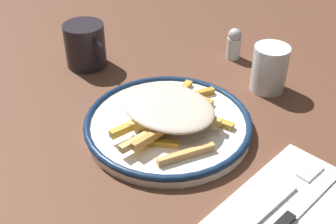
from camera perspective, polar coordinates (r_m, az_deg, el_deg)
ground_plane at (r=0.76m, az=-0.00°, el=-2.28°), size 2.60×2.60×0.00m
plate at (r=0.75m, az=-0.00°, el=-1.55°), size 0.28×0.28×0.02m
fries_heap at (r=0.73m, az=0.25°, el=0.17°), size 0.19×0.24×0.04m
napkin at (r=0.64m, az=16.19°, el=-12.43°), size 0.18×0.25×0.01m
fork at (r=0.65m, az=14.84°, el=-10.13°), size 0.02×0.18×0.01m
knife at (r=0.62m, az=15.38°, el=-12.91°), size 0.03×0.21×0.01m
water_glass at (r=0.86m, az=12.94°, el=5.47°), size 0.07×0.07×0.09m
coffee_mug at (r=0.94m, az=-10.57°, el=8.45°), size 0.11×0.08×0.09m
salt_shaker at (r=0.96m, az=8.49°, el=8.73°), size 0.03×0.03×0.07m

